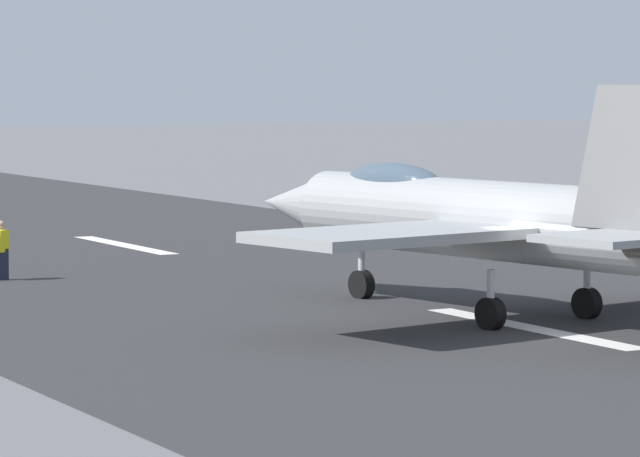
{
  "coord_description": "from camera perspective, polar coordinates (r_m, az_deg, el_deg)",
  "views": [
    {
      "loc": [
        -33.67,
        24.22,
        5.66
      ],
      "look_at": [
        4.7,
        3.52,
        2.2
      ],
      "focal_mm": 102.81,
      "sensor_mm": 36.0,
      "label": 1
    }
  ],
  "objects": [
    {
      "name": "runway_strip",
      "position": [
        41.84,
        7.34,
        -3.26
      ],
      "size": [
        240.0,
        26.0,
        0.02
      ],
      "color": "#2D2D2E",
      "rests_on": "ground"
    },
    {
      "name": "marker_cone_far",
      "position": [
        72.04,
        3.05,
        0.24
      ],
      "size": [
        0.44,
        0.44,
        0.55
      ],
      "primitive_type": "cone",
      "color": "orange",
      "rests_on": "ground"
    },
    {
      "name": "ground_plane",
      "position": [
        41.86,
        7.33,
        -3.27
      ],
      "size": [
        400.0,
        400.0,
        0.0
      ],
      "primitive_type": "plane",
      "color": "slate"
    },
    {
      "name": "crew_person",
      "position": [
        53.35,
        -9.89,
        -0.69
      ],
      "size": [
        0.48,
        0.59,
        1.73
      ],
      "color": "#1E2338",
      "rests_on": "ground"
    },
    {
      "name": "fighter_jet",
      "position": [
        44.47,
        5.21,
        0.36
      ],
      "size": [
        17.14,
        14.37,
        5.63
      ],
      "color": "#97999A",
      "rests_on": "ground"
    }
  ]
}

